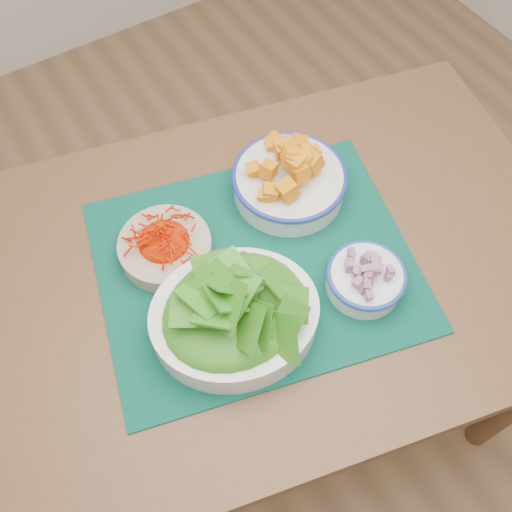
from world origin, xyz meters
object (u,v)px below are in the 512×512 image
(squash_bowl, at_px, (290,176))
(onion_bowl, at_px, (366,277))
(table, at_px, (273,286))
(carrot_bowl, at_px, (165,245))
(placemat, at_px, (256,265))
(lettuce_bowl, at_px, (234,310))

(squash_bowl, xyz_separation_m, onion_bowl, (-0.01, -0.25, -0.01))
(onion_bowl, bearing_deg, squash_bowl, 88.78)
(table, height_order, carrot_bowl, carrot_bowl)
(squash_bowl, height_order, onion_bowl, squash_bowl)
(table, height_order, placemat, placemat)
(onion_bowl, bearing_deg, table, 127.62)
(onion_bowl, bearing_deg, placemat, 134.40)
(onion_bowl, bearing_deg, lettuce_bowl, 166.50)
(carrot_bowl, xyz_separation_m, onion_bowl, (0.27, -0.25, 0.01))
(placemat, relative_size, onion_bowl, 3.77)
(placemat, bearing_deg, lettuce_bowl, -123.81)
(carrot_bowl, bearing_deg, placemat, -40.30)
(table, xyz_separation_m, squash_bowl, (0.11, 0.12, 0.16))
(table, distance_m, squash_bowl, 0.22)
(table, height_order, squash_bowl, squash_bowl)
(placemat, relative_size, carrot_bowl, 3.15)
(squash_bowl, relative_size, lettuce_bowl, 0.81)
(squash_bowl, bearing_deg, placemat, -143.25)
(placemat, height_order, squash_bowl, squash_bowl)
(table, distance_m, onion_bowl, 0.22)
(lettuce_bowl, bearing_deg, onion_bowl, 3.32)
(table, relative_size, squash_bowl, 4.64)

